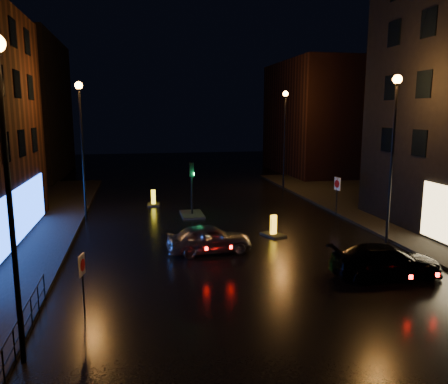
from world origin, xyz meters
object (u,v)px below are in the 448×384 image
at_px(dark_sedan, 386,261).
at_px(silver_hatchback, 209,239).
at_px(road_sign_left, 82,270).
at_px(bollard_far, 154,202).
at_px(bollard_near, 273,231).
at_px(road_sign_right, 337,187).
at_px(traffic_signal, 192,208).

bearing_deg(dark_sedan, silver_hatchback, 58.77).
height_order(silver_hatchback, road_sign_left, road_sign_left).
bearing_deg(bollard_far, road_sign_left, -94.90).
relative_size(bollard_near, road_sign_left, 0.74).
bearing_deg(bollard_near, dark_sedan, -89.64).
relative_size(road_sign_left, road_sign_right, 0.83).
distance_m(bollard_near, road_sign_left, 11.99).
xyz_separation_m(bollard_near, road_sign_right, (5.41, 3.65, 1.64)).
relative_size(silver_hatchback, dark_sedan, 0.89).
distance_m(bollard_near, bollard_far, 11.12).
bearing_deg(road_sign_right, traffic_signal, -21.70).
height_order(bollard_near, road_sign_right, road_sign_right).
bearing_deg(silver_hatchback, road_sign_left, 134.94).
bearing_deg(road_sign_left, bollard_near, 52.65).
distance_m(silver_hatchback, dark_sedan, 7.88).
bearing_deg(dark_sedan, bollard_far, 31.83).
xyz_separation_m(traffic_signal, bollard_near, (3.69, -5.66, -0.25)).
xyz_separation_m(silver_hatchback, road_sign_left, (-5.11, -5.69, 0.88)).
height_order(silver_hatchback, dark_sedan, silver_hatchback).
bearing_deg(road_sign_right, road_sign_left, 29.34).
xyz_separation_m(road_sign_left, road_sign_right, (14.39, 11.48, 0.33)).
height_order(silver_hatchback, bollard_far, silver_hatchback).
relative_size(traffic_signal, dark_sedan, 0.77).
height_order(traffic_signal, road_sign_right, traffic_signal).
height_order(dark_sedan, bollard_near, dark_sedan).
relative_size(dark_sedan, bollard_far, 3.31).
bearing_deg(traffic_signal, bollard_near, -56.93).
relative_size(traffic_signal, silver_hatchback, 0.86).
xyz_separation_m(traffic_signal, dark_sedan, (6.29, -12.29, 0.15)).
bearing_deg(dark_sedan, bollard_near, 24.97).
relative_size(traffic_signal, bollard_far, 2.54).
bearing_deg(road_sign_left, road_sign_right, 50.15).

